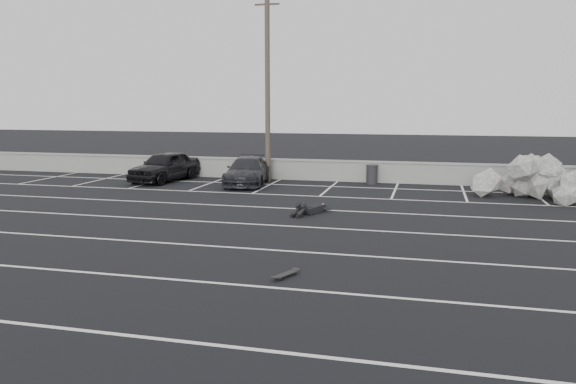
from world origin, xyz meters
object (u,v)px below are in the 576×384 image
(utility_pole, at_px, (268,87))
(trash_bin, at_px, (372,174))
(car_left, at_px, (165,166))
(person, at_px, (315,206))
(car_right, at_px, (248,171))
(riprap_pile, at_px, (554,186))
(skateboard, at_px, (286,274))

(utility_pole, distance_m, trash_bin, 6.74)
(car_left, xyz_separation_m, person, (9.04, -6.33, -0.51))
(car_left, bearing_deg, car_right, 7.47)
(car_right, height_order, utility_pole, utility_pole)
(riprap_pile, distance_m, skateboard, 15.49)
(utility_pole, bearing_deg, car_right, -111.07)
(car_left, height_order, car_right, car_left)
(car_left, bearing_deg, trash_bin, 17.93)
(person, relative_size, skateboard, 3.64)
(trash_bin, bearing_deg, car_left, -171.49)
(car_right, xyz_separation_m, trash_bin, (5.84, 1.69, -0.19))
(car_left, relative_size, trash_bin, 4.77)
(utility_pole, distance_m, person, 9.76)
(skateboard, bearing_deg, utility_pole, 131.25)
(car_left, xyz_separation_m, utility_pole, (5.04, 1.38, 3.95))
(car_right, height_order, trash_bin, car_right)
(riprap_pile, relative_size, person, 2.21)
(car_left, relative_size, skateboard, 6.10)
(riprap_pile, bearing_deg, trash_bin, 162.84)
(car_left, bearing_deg, riprap_pile, 6.71)
(car_right, xyz_separation_m, riprap_pile, (13.59, -0.70, -0.16))
(car_right, xyz_separation_m, utility_pole, (0.59, 1.53, 4.05))
(car_right, distance_m, trash_bin, 6.08)
(car_left, height_order, riprap_pile, car_left)
(skateboard, bearing_deg, riprap_pile, 82.06)
(person, height_order, skateboard, person)
(utility_pole, distance_m, skateboard, 16.83)
(trash_bin, bearing_deg, riprap_pile, -17.16)
(car_right, bearing_deg, car_left, 169.29)
(car_left, distance_m, car_right, 4.45)
(car_left, distance_m, person, 11.05)
(car_right, distance_m, utility_pole, 4.37)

